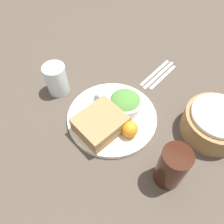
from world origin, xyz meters
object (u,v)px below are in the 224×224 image
Objects in this scene: plate at (112,117)px; salad_bowl at (125,103)px; dressing_cup at (106,95)px; water_glass at (56,79)px; fork at (155,72)px; bread_basket at (214,123)px; knife at (159,75)px; drink_glass at (172,167)px; spoon at (163,77)px; sandwich at (100,123)px.

plate is 0.06m from salad_bowl.
salad_bowl reaches higher than plate.
water_glass is (0.03, -0.18, 0.02)m from dressing_cup.
plate is at bearing 40.43° from dressing_cup.
salad_bowl is 1.67× the size of dressing_cup.
water_glass reaches higher than fork.
dressing_cup is 0.36× the size of bread_basket.
bread_basket is 0.97× the size of knife.
plate is 0.25m from drink_glass.
bread_basket is 0.28m from knife.
plate is 0.23m from water_glass.
water_glass reaches higher than spoon.
knife is (-0.31, 0.08, -0.04)m from sandwich.
sandwich is 0.12m from dressing_cup.
drink_glass is at bearing 77.43° from sandwich.
salad_bowl reaches higher than dressing_cup.
sandwich is at bearing -10.77° from plate.
water_glass is at bearing -86.24° from salad_bowl.
plate is 1.59× the size of fork.
drink_glass is 0.74× the size of bread_basket.
drink_glass is 0.39m from spoon.
bread_basket is 1.02× the size of fork.
sandwich is 2.53× the size of dressing_cup.
plate reaches higher than fork.
drink_glass reaches higher than dressing_cup.
sandwich is 0.23m from water_glass.
dressing_cup is 0.63× the size of water_glass.
water_glass is at bearing 140.98° from spoon.
knife is 0.38m from water_glass.
bread_basket is at bearing 95.78° from dressing_cup.
spoon is (0.01, 0.03, 0.00)m from fork.
sandwich is at bearing 177.70° from spoon.
bread_basket reaches higher than spoon.
dressing_cup is (-0.06, -0.05, 0.03)m from plate.
salad_bowl is 0.69× the size of spoon.
drink_glass is at bearing -20.65° from bread_basket.
dressing_cup is 0.35× the size of knife.
water_glass is (0.22, -0.31, 0.05)m from spoon.
bread_basket is 0.52m from water_glass.
drink_glass is 0.76× the size of fork.
water_glass is at bearing 145.42° from fork.
sandwich is (0.06, -0.01, 0.03)m from plate.
sandwich is 0.23m from drink_glass.
fork is 0.37m from water_glass.
salad_bowl is 0.59× the size of knife.
knife is (-0.21, 0.05, -0.04)m from salad_bowl.
bread_basket is (-0.03, 0.34, 0.01)m from dressing_cup.
fork is (-0.20, 0.10, -0.03)m from dressing_cup.
drink_glass reaches higher than bread_basket.
spoon is (-0.36, -0.13, -0.07)m from drink_glass.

